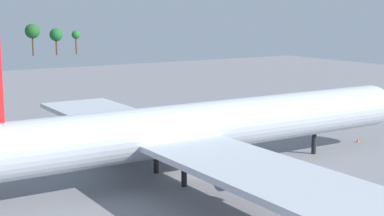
% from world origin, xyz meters
% --- Properties ---
extents(ground_plane, '(294.64, 294.64, 0.00)m').
position_xyz_m(ground_plane, '(0.00, 0.00, 0.00)').
color(ground_plane, gray).
extents(cargo_airplane, '(73.66, 68.02, 19.89)m').
position_xyz_m(cargo_airplane, '(-0.44, 0.00, 6.20)').
color(cargo_airplane, silver).
rests_on(cargo_airplane, ground_plane).
extents(maintenance_van, '(3.05, 4.16, 2.48)m').
position_xyz_m(maintenance_van, '(34.10, 34.26, 1.15)').
color(maintenance_van, '#333338').
rests_on(maintenance_van, ground_plane).
extents(safety_cone_nose, '(0.48, 0.48, 0.68)m').
position_xyz_m(safety_cone_nose, '(33.15, 1.69, 0.34)').
color(safety_cone_nose, orange).
rests_on(safety_cone_nose, ground_plane).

